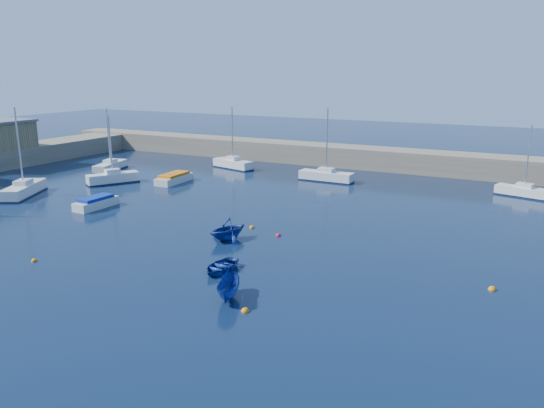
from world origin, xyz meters
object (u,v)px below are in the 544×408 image
at_px(sailboat_6, 326,176).
at_px(dinghy_left, 227,229).
at_px(sailboat_7, 524,192).
at_px(motorboat_2, 174,178).
at_px(sailboat_3, 113,178).
at_px(sailboat_4, 111,166).
at_px(dinghy_right, 229,289).
at_px(motorboat_1, 96,203).
at_px(dinghy_center, 221,267).
at_px(sailboat_2, 24,189).
at_px(sailboat_5, 233,164).

distance_m(sailboat_6, dinghy_left, 23.69).
xyz_separation_m(sailboat_7, motorboat_2, (-35.47, -10.48, -0.05)).
height_order(sailboat_3, motorboat_2, sailboat_3).
xyz_separation_m(sailboat_4, sailboat_7, (47.30, 8.13, -0.01)).
xyz_separation_m(sailboat_4, sailboat_6, (26.79, 6.29, 0.05)).
bearing_deg(dinghy_left, sailboat_6, 114.19).
bearing_deg(dinghy_right, sailboat_7, 46.39).
bearing_deg(dinghy_right, sailboat_4, 119.76).
height_order(sailboat_3, dinghy_right, sailboat_3).
xyz_separation_m(motorboat_1, dinghy_center, (18.85, -8.16, -0.19)).
xyz_separation_m(sailboat_2, dinghy_center, (29.00, -8.45, -0.33)).
distance_m(sailboat_3, motorboat_1, 11.07).
xyz_separation_m(sailboat_5, dinghy_right, (20.93, -34.59, -0.05)).
relative_size(dinghy_center, dinghy_right, 1.01).
relative_size(sailboat_3, motorboat_1, 1.73).
distance_m(sailboat_4, motorboat_1, 19.37).
bearing_deg(motorboat_2, dinghy_center, -49.67).
distance_m(sailboat_7, motorboat_2, 36.99).
bearing_deg(dinghy_center, sailboat_6, 99.86).
distance_m(sailboat_3, dinghy_right, 34.70).
distance_m(sailboat_2, sailboat_4, 14.72).
bearing_deg(dinghy_left, sailboat_2, -165.69).
relative_size(sailboat_5, motorboat_2, 1.49).
bearing_deg(sailboat_4, dinghy_left, -46.40).
height_order(sailboat_4, sailboat_5, sailboat_5).
height_order(sailboat_6, dinghy_left, sailboat_6).
bearing_deg(sailboat_6, dinghy_right, -166.55).
relative_size(sailboat_2, sailboat_3, 1.16).
bearing_deg(motorboat_1, sailboat_6, 57.03).
relative_size(sailboat_7, motorboat_1, 1.64).
height_order(motorboat_1, motorboat_2, motorboat_2).
xyz_separation_m(sailboat_3, dinghy_right, (28.03, -20.46, -0.06)).
bearing_deg(dinghy_right, sailboat_5, 98.65).
bearing_deg(sailboat_3, dinghy_center, -4.81).
distance_m(sailboat_2, motorboat_2, 15.45).
relative_size(sailboat_7, dinghy_center, 2.37).
bearing_deg(dinghy_center, motorboat_2, 134.43).
bearing_deg(dinghy_center, sailboat_4, 144.78).
bearing_deg(motorboat_2, sailboat_6, 26.96).
distance_m(sailboat_2, sailboat_5, 25.23).
relative_size(sailboat_6, dinghy_center, 2.71).
height_order(sailboat_4, dinghy_left, sailboat_4).
relative_size(motorboat_2, dinghy_right, 1.76).
bearing_deg(sailboat_6, motorboat_2, 120.95).
bearing_deg(sailboat_6, sailboat_5, 82.66).
xyz_separation_m(sailboat_7, dinghy_right, (-13.28, -34.45, 0.03)).
distance_m(sailboat_6, dinghy_center, 29.62).
bearing_deg(sailboat_2, sailboat_7, -0.47).
xyz_separation_m(sailboat_2, dinghy_left, (25.99, -2.82, 0.21)).
bearing_deg(sailboat_3, dinghy_left, 2.00).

